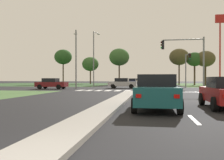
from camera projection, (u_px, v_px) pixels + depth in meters
ground_plane at (136, 89)px, 33.18m from camera, size 200.00×200.00×0.00m
grass_verge_far_left at (42, 84)px, 61.43m from camera, size 35.00×35.00×0.01m
median_island_near at (116, 101)px, 14.43m from camera, size 1.20×22.00×0.14m
median_island_far at (142, 84)px, 57.86m from camera, size 1.20×36.00×0.14m
lane_dash_near at (194, 120)px, 8.23m from camera, size 0.14×2.00×0.01m
lane_dash_second at (176, 103)px, 14.15m from camera, size 0.14×2.00×0.01m
lane_dash_third at (168, 96)px, 20.08m from camera, size 0.14×2.00×0.01m
lane_dash_fourth at (164, 92)px, 26.00m from camera, size 0.14×2.00×0.01m
stop_bar_near at (167, 92)px, 25.67m from camera, size 6.40×0.50×0.01m
crosswalk_bar_near at (80, 90)px, 29.07m from camera, size 0.70×2.80×0.01m
crosswalk_bar_second at (89, 90)px, 28.89m from camera, size 0.70×2.80×0.01m
crosswalk_bar_third at (99, 90)px, 28.70m from camera, size 0.70×2.80×0.01m
crosswalk_bar_fourth at (108, 91)px, 28.52m from camera, size 0.70×2.80×0.01m
crosswalk_bar_fifth at (118, 91)px, 28.34m from camera, size 0.70×2.80×0.01m
crosswalk_bar_sixth at (127, 91)px, 28.15m from camera, size 0.70×2.80×0.01m
crosswalk_bar_seventh at (137, 91)px, 27.97m from camera, size 0.70×2.80×0.01m
car_maroon_near at (51, 83)px, 33.19m from camera, size 4.27×2.03×1.48m
car_teal_second at (156, 92)px, 11.00m from camera, size 2.02×4.64×1.59m
car_beige_third at (135, 81)px, 65.86m from camera, size 2.08×4.16×1.51m
car_navy_fourth at (133, 82)px, 56.40m from camera, size 2.01×4.36×1.48m
car_grey_fifth at (153, 86)px, 19.04m from camera, size 2.00×4.48×1.60m
car_silver_sixth at (122, 83)px, 35.62m from camera, size 4.20×1.94×1.51m
car_black_eighth at (159, 83)px, 31.83m from camera, size 4.27×2.01×1.59m
traffic_signal_near_right at (188, 54)px, 25.69m from camera, size 4.59×0.32×5.87m
traffic_signal_far_right at (187, 64)px, 36.89m from camera, size 0.32×4.37×5.35m
street_lamp_second at (76, 56)px, 33.61m from camera, size 1.04×2.06×8.22m
street_lamp_third at (94, 56)px, 43.89m from camera, size 0.91×2.00×10.05m
pedestrian_at_median at (139, 80)px, 42.78m from camera, size 0.34×0.34×1.75m
fastfood_pole_sign at (220, 35)px, 46.48m from camera, size 1.80×0.40×13.87m
treeline_near at (63, 57)px, 61.50m from camera, size 4.46×4.46×8.92m
treeline_second at (90, 64)px, 64.15m from camera, size 4.42×4.42×7.23m
treeline_third at (119, 57)px, 57.74m from camera, size 4.86×4.86×8.71m
treeline_fourth at (179, 57)px, 55.93m from camera, size 4.53×4.53×8.46m
treeline_fifth at (205, 59)px, 54.47m from camera, size 4.30×4.30×7.78m
treeline_sixth at (195, 59)px, 55.02m from camera, size 3.78×3.78×7.50m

